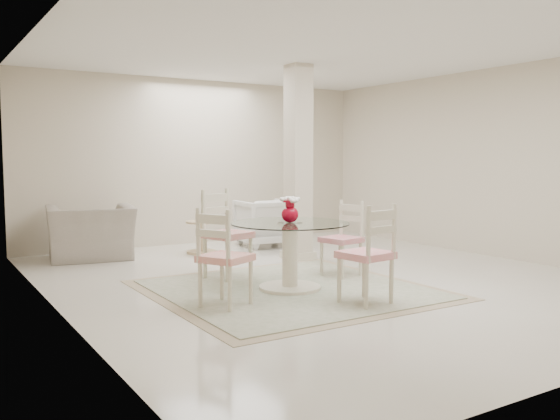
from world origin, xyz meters
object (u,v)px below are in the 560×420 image
column (298,163)px  dining_chair_north (223,227)px  dining_chair_south (371,247)px  recliner_taupe (91,233)px  dining_table (290,256)px  red_vase (290,209)px  dining_chair_west (221,251)px  side_table (202,238)px  dining_chair_east (345,233)px  armchair_white (265,223)px

column → dining_chair_north: bearing=-156.1°
dining_chair_south → recliner_taupe: bearing=-76.0°
dining_table → recliner_taupe: bearing=112.7°
red_vase → dining_chair_north: bearing=107.4°
red_vase → dining_chair_west: dining_chair_west is taller
dining_chair_south → recliner_taupe: (-1.59, 4.10, -0.19)m
red_vase → side_table: (0.23, 2.78, -0.65)m
dining_chair_east → dining_chair_west: dining_chair_west is taller
column → dining_table: (-1.20, -1.64, -0.98)m
red_vase → dining_chair_north: 1.06m
dining_table → dining_chair_south: (0.29, -0.98, 0.20)m
red_vase → dining_chair_east: red_vase is taller
side_table → dining_chair_west: bearing=-111.1°
dining_table → red_vase: (0.00, -0.00, 0.50)m
dining_chair_north → side_table: dining_chair_north is taller
dining_chair_east → armchair_white: bearing=160.1°
dining_chair_north → dining_chair_west: bearing=-134.0°
dining_chair_north → armchair_white: size_ratio=1.38×
red_vase → recliner_taupe: (-1.31, 3.13, -0.50)m
red_vase → dining_chair_north: dining_chair_north is taller
column → red_vase: (-1.19, -1.65, -0.48)m
dining_chair_south → dining_chair_east: bearing=-125.4°
dining_chair_east → column: bearing=160.0°
column → dining_chair_south: size_ratio=2.50×
dining_chair_north → side_table: (0.53, 1.80, -0.38)m
armchair_white → dining_chair_east: bearing=86.6°
dining_table → recliner_taupe: 3.39m
column → side_table: size_ratio=5.58×
dining_chair_south → side_table: 3.78m
recliner_taupe → side_table: 1.58m
recliner_taupe → side_table: (1.53, -0.34, -0.15)m
dining_chair_west → recliner_taupe: (-0.34, 3.44, -0.18)m
column → dining_chair_east: bearing=-99.5°
dining_table → dining_chair_east: size_ratio=1.27×
dining_chair_south → side_table: (-0.06, 3.76, -0.34)m
column → recliner_taupe: column is taller
column → armchair_white: size_ratio=3.23×
column → recliner_taupe: size_ratio=2.35×
dining_chair_east → dining_chair_south: size_ratio=0.92×
dining_table → dining_chair_north: bearing=107.2°
column → dining_chair_west: bearing=-137.9°
column → dining_chair_south: (-0.91, -2.62, -0.78)m
armchair_white → side_table: 1.19m
recliner_taupe → dining_chair_east: bearing=138.0°
armchair_white → dining_chair_west: bearing=59.7°
column → red_vase: size_ratio=9.64×
dining_chair_north → red_vase: bearing=-89.4°
red_vase → dining_chair_south: bearing=-73.6°
column → dining_chair_west: (-2.16, -1.96, -0.80)m
dining_chair_west → column: bearing=-75.1°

